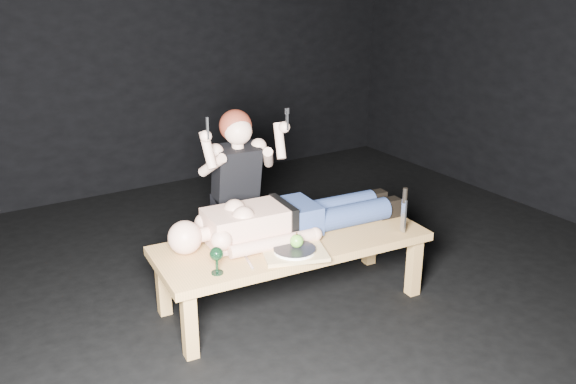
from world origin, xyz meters
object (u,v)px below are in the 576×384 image
object	(u,v)px
kneeling_woman	(233,189)
lying_man	(291,213)
carving_knife	(404,211)
goblet	(217,261)
table	(292,272)
serving_tray	(295,253)

from	to	relation	value
kneeling_woman	lying_man	bearing A→B (deg)	-68.91
carving_knife	kneeling_woman	bearing A→B (deg)	133.04
goblet	carving_knife	distance (m)	1.25
lying_man	goblet	size ratio (longest dim) A/B	10.54
carving_knife	table	bearing A→B (deg)	160.95
kneeling_woman	serving_tray	xyz separation A→B (m)	(-0.02, -0.83, -0.15)
lying_man	carving_knife	distance (m)	0.71
kneeling_woman	goblet	size ratio (longest dim) A/B	7.65
table	serving_tray	xyz separation A→B (m)	(-0.10, -0.19, 0.24)
kneeling_woman	carving_knife	size ratio (longest dim) A/B	3.97
lying_man	serving_tray	distance (m)	0.36
carving_knife	goblet	bearing A→B (deg)	178.87
goblet	serving_tray	bearing A→B (deg)	-3.60
serving_tray	carving_knife	size ratio (longest dim) A/B	1.21
lying_man	kneeling_woman	size ratio (longest dim) A/B	1.38
table	goblet	xyz separation A→B (m)	(-0.59, -0.16, 0.30)
table	kneeling_woman	bearing A→B (deg)	101.99
kneeling_woman	carving_knife	bearing A→B (deg)	-45.40
carving_knife	serving_tray	bearing A→B (deg)	177.41
lying_man	carving_knife	world-z (taller)	carving_knife
table	lying_man	size ratio (longest dim) A/B	1.02
serving_tray	carving_knife	world-z (taller)	carving_knife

